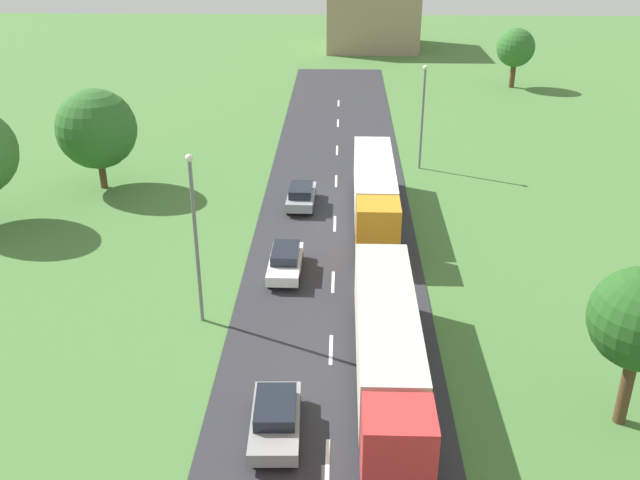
{
  "coord_description": "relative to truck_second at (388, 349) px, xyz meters",
  "views": [
    {
      "loc": [
        0.36,
        7.09,
        18.86
      ],
      "look_at": [
        -0.79,
        43.92,
        1.22
      ],
      "focal_mm": 40.2,
      "sensor_mm": 36.0,
      "label": 1
    }
  ],
  "objects": [
    {
      "name": "tree_maple",
      "position": [
        -19.08,
        23.05,
        2.23
      ],
      "size": [
        5.57,
        5.57,
        7.14
      ],
      "color": "#513823",
      "rests_on": "ground"
    },
    {
      "name": "lamppost_second",
      "position": [
        -8.78,
        5.37,
        2.67
      ],
      "size": [
        0.36,
        0.36,
        8.61
      ],
      "color": "slate",
      "rests_on": "ground"
    },
    {
      "name": "car_fourth",
      "position": [
        -5.02,
        10.29,
        -1.31
      ],
      "size": [
        1.79,
        4.37,
        1.43
      ],
      "color": "white",
      "rests_on": "road"
    },
    {
      "name": "truck_third",
      "position": [
        0.12,
        17.68,
        -0.01
      ],
      "size": [
        2.56,
        13.68,
        3.52
      ],
      "color": "orange",
      "rests_on": "road"
    },
    {
      "name": "lamppost_third",
      "position": [
        4.01,
        27.81,
        2.31
      ],
      "size": [
        0.36,
        0.36,
        7.91
      ],
      "color": "slate",
      "rests_on": "ground"
    },
    {
      "name": "tree_birch",
      "position": [
        16.61,
        54.42,
        2.16
      ],
      "size": [
        4.09,
        4.09,
        6.35
      ],
      "color": "#513823",
      "rests_on": "ground"
    },
    {
      "name": "truck_second",
      "position": [
        0.0,
        0.0,
        0.0
      ],
      "size": [
        2.52,
        13.95,
        3.58
      ],
      "color": "red",
      "rests_on": "road"
    },
    {
      "name": "car_fifth",
      "position": [
        -4.67,
        19.9,
        -1.28
      ],
      "size": [
        1.87,
        4.32,
        1.49
      ],
      "color": "#8C939E",
      "rests_on": "road"
    },
    {
      "name": "car_third",
      "position": [
        -4.41,
        -2.87,
        -1.32
      ],
      "size": [
        2.01,
        4.39,
        1.4
      ],
      "color": "gray",
      "rests_on": "road"
    },
    {
      "name": "distant_building",
      "position": [
        1.96,
        77.51,
        2.76
      ],
      "size": [
        12.26,
        12.4,
        9.76
      ],
      "primitive_type": "cube",
      "color": "#9E846B",
      "rests_on": "ground"
    }
  ]
}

